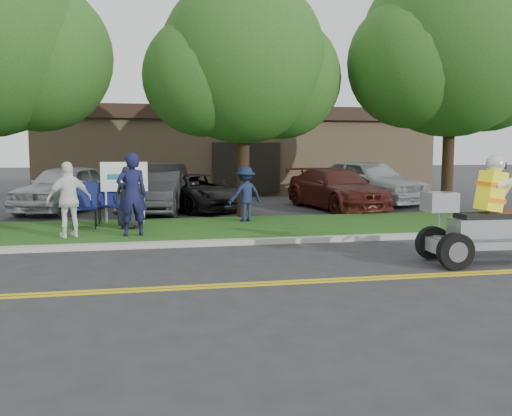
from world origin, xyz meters
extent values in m
plane|color=#28282B|center=(0.00, 0.00, 0.00)|extent=(120.00, 120.00, 0.00)
cube|color=gold|center=(0.00, -0.58, 0.01)|extent=(60.00, 0.10, 0.01)
cube|color=gold|center=(0.00, -0.42, 0.01)|extent=(60.00, 0.10, 0.01)
cube|color=#A8A89E|center=(0.00, 3.05, 0.06)|extent=(60.00, 0.25, 0.12)
cube|color=#1E4F15|center=(0.00, 5.20, 0.06)|extent=(60.00, 4.00, 0.10)
cube|color=#9E7F5B|center=(2.00, 19.00, 2.00)|extent=(18.00, 8.00, 4.00)
cube|color=black|center=(2.00, 14.95, 3.70)|extent=(18.00, 0.30, 0.60)
sphere|color=#1E4513|center=(-5.15, 7.30, 4.59)|extent=(4.05, 4.05, 4.05)
cylinder|color=#332114|center=(0.50, 7.20, 2.10)|extent=(0.36, 0.36, 4.20)
sphere|color=#1E4513|center=(0.50, 7.20, 4.65)|extent=(4.80, 4.80, 4.80)
sphere|color=#1E4513|center=(1.70, 7.50, 4.20)|extent=(3.60, 3.60, 3.60)
sphere|color=#1E4513|center=(-0.70, 7.00, 4.12)|extent=(3.36, 3.36, 3.36)
cylinder|color=#332114|center=(7.00, 7.00, 2.38)|extent=(0.36, 0.36, 4.76)
sphere|color=#1E4513|center=(7.00, 7.00, 5.27)|extent=(5.60, 5.60, 5.60)
sphere|color=#1E4513|center=(8.40, 7.30, 4.76)|extent=(4.20, 4.20, 4.20)
sphere|color=#1E4513|center=(5.60, 6.80, 4.68)|extent=(3.92, 3.92, 3.92)
cylinder|color=silver|center=(-3.40, 6.60, 0.55)|extent=(0.06, 0.06, 1.10)
cylinder|color=silver|center=(-2.40, 6.60, 0.55)|extent=(0.06, 0.06, 1.10)
cube|color=white|center=(-2.90, 6.60, 1.35)|extent=(1.25, 0.06, 0.80)
cylinder|color=black|center=(2.94, -0.16, 0.32)|extent=(0.65, 0.20, 0.64)
cylinder|color=black|center=(2.97, 0.67, 0.32)|extent=(0.65, 0.20, 0.64)
cube|color=#AEB1B8|center=(3.99, 0.21, 0.39)|extent=(2.20, 0.62, 0.21)
cube|color=#AEB1B8|center=(3.64, 0.22, 0.63)|extent=(1.06, 0.57, 0.40)
cube|color=black|center=(3.70, 0.22, 0.87)|extent=(0.94, 0.52, 0.11)
cube|color=#AEB1B8|center=(2.84, 0.26, 1.15)|extent=(0.54, 0.50, 0.34)
cube|color=yellow|center=(3.83, 0.22, 1.33)|extent=(0.41, 0.48, 0.75)
sphere|color=silver|center=(3.90, 0.21, 1.82)|extent=(0.33, 0.33, 0.33)
cylinder|color=black|center=(-4.11, 5.40, 0.35)|extent=(0.03, 0.03, 0.48)
cylinder|color=black|center=(-3.59, 5.41, 0.35)|extent=(0.03, 0.03, 0.48)
cylinder|color=black|center=(-4.13, 5.88, 0.35)|extent=(0.03, 0.03, 0.48)
cylinder|color=black|center=(-3.60, 5.90, 0.35)|extent=(0.03, 0.03, 0.48)
cube|color=#10184C|center=(-3.86, 5.65, 0.60)|extent=(0.62, 0.57, 0.04)
cube|color=#10184C|center=(-3.86, 5.91, 0.93)|extent=(0.61, 0.20, 0.65)
cylinder|color=black|center=(-3.56, 6.19, 0.33)|extent=(0.03, 0.03, 0.46)
cylinder|color=black|center=(-3.06, 6.19, 0.33)|extent=(0.03, 0.03, 0.46)
cylinder|color=black|center=(-3.56, 6.65, 0.33)|extent=(0.03, 0.03, 0.46)
cylinder|color=black|center=(-3.06, 6.65, 0.33)|extent=(0.03, 0.03, 0.46)
cube|color=#111650|center=(-3.31, 6.42, 0.57)|extent=(0.57, 0.52, 0.04)
cube|color=#111650|center=(-3.31, 6.67, 0.88)|extent=(0.57, 0.17, 0.62)
imported|color=#141538|center=(-2.64, 4.13, 1.06)|extent=(0.76, 0.57, 1.90)
imported|color=white|center=(-4.02, 4.18, 0.96)|extent=(1.08, 0.80, 1.71)
imported|color=#16203E|center=(0.37, 6.15, 0.86)|extent=(1.11, 0.87, 1.51)
imported|color=black|center=(-2.73, 5.30, 0.90)|extent=(0.83, 0.59, 1.59)
imported|color=#A6A8AD|center=(-5.00, 10.63, 0.80)|extent=(3.45, 5.04, 1.59)
imported|color=#2A2A2C|center=(-2.00, 9.61, 0.81)|extent=(2.53, 5.14, 1.62)
imported|color=black|center=(-0.55, 9.99, 0.62)|extent=(3.61, 4.93, 1.25)
imported|color=#471710|center=(4.24, 9.54, 0.72)|extent=(2.84, 5.21, 1.43)
imported|color=#A1A4A8|center=(5.99, 10.91, 0.88)|extent=(3.70, 5.55, 1.76)
camera|label=1|loc=(-2.28, -8.55, 2.07)|focal=38.00mm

